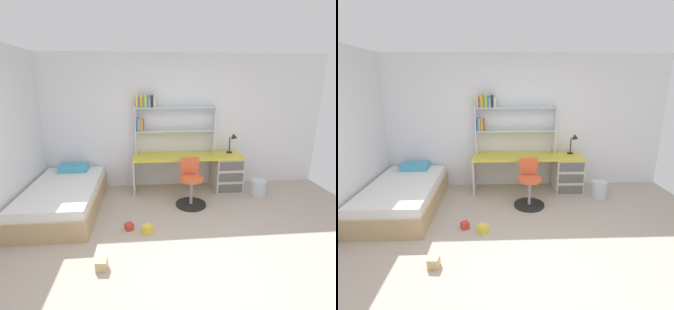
# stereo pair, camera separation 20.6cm
# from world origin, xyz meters

# --- Properties ---
(ground_plane) EXTENTS (5.93, 6.06, 0.02)m
(ground_plane) POSITION_xyz_m (0.00, 0.00, -0.01)
(ground_plane) COLOR #B2A393
(room_shell) EXTENTS (5.93, 6.06, 2.56)m
(room_shell) POSITION_xyz_m (-1.26, 1.27, 1.28)
(room_shell) COLOR silver
(room_shell) RESTS_ON ground_plane
(desk) EXTENTS (2.06, 0.58, 0.70)m
(desk) POSITION_xyz_m (0.79, 2.22, 0.40)
(desk) COLOR gold
(desk) RESTS_ON ground_plane
(bookshelf_hutch) EXTENTS (1.52, 0.22, 1.11)m
(bookshelf_hutch) POSITION_xyz_m (-0.21, 2.39, 1.40)
(bookshelf_hutch) COLOR silver
(bookshelf_hutch) RESTS_ON desk
(desk_lamp) EXTENTS (0.20, 0.17, 0.38)m
(desk_lamp) POSITION_xyz_m (1.14, 2.29, 0.96)
(desk_lamp) COLOR black
(desk_lamp) RESTS_ON desk
(swivel_chair) EXTENTS (0.52, 0.52, 0.80)m
(swivel_chair) POSITION_xyz_m (0.20, 1.58, 0.32)
(swivel_chair) COLOR black
(swivel_chair) RESTS_ON ground_plane
(bed_platform) EXTENTS (1.10, 1.91, 0.56)m
(bed_platform) POSITION_xyz_m (-1.89, 1.57, 0.22)
(bed_platform) COLOR tan
(bed_platform) RESTS_ON ground_plane
(waste_bin) EXTENTS (0.28, 0.28, 0.30)m
(waste_bin) POSITION_xyz_m (1.51, 1.83, 0.15)
(waste_bin) COLOR silver
(waste_bin) RESTS_ON ground_plane
(toy_block_natural_0) EXTENTS (0.13, 0.13, 0.12)m
(toy_block_natural_0) POSITION_xyz_m (-1.08, 0.07, 0.06)
(toy_block_natural_0) COLOR tan
(toy_block_natural_0) RESTS_ON ground_plane
(toy_block_yellow_1) EXTENTS (0.17, 0.17, 0.12)m
(toy_block_yellow_1) POSITION_xyz_m (-0.55, 0.76, 0.06)
(toy_block_yellow_1) COLOR gold
(toy_block_yellow_1) RESTS_ON ground_plane
(toy_block_red_2) EXTENTS (0.14, 0.14, 0.10)m
(toy_block_red_2) POSITION_xyz_m (-0.81, 0.87, 0.05)
(toy_block_red_2) COLOR red
(toy_block_red_2) RESTS_ON ground_plane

